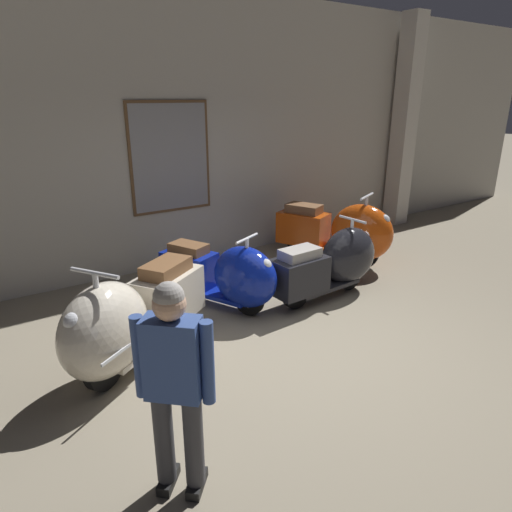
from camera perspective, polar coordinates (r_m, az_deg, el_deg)
The scene contains 7 objects.
ground_plane at distance 4.97m, azimuth 7.50°, elevation -11.14°, with size 60.00×60.00×0.00m, color gray.
showroom_back_wall at distance 7.08m, azimuth -8.67°, elevation 15.07°, with size 18.00×0.63×3.99m.
scooter_0 at distance 4.49m, azimuth -15.96°, elevation -7.74°, with size 1.85×1.44×1.14m.
scooter_1 at distance 5.54m, azimuth -3.65°, elevation -2.44°, with size 1.08×1.66×0.98m.
scooter_2 at distance 6.00m, azimuth 9.83°, elevation -0.81°, with size 1.68×0.57×1.01m.
scooter_3 at distance 7.18m, azimuth 10.90°, elevation 3.01°, with size 1.23×1.91×1.14m.
visitor_0 at distance 2.93m, azimuth -10.25°, elevation -14.90°, with size 0.40×0.39×1.52m.
Camera 1 is at (-2.90, -3.15, 2.52)m, focal length 31.71 mm.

